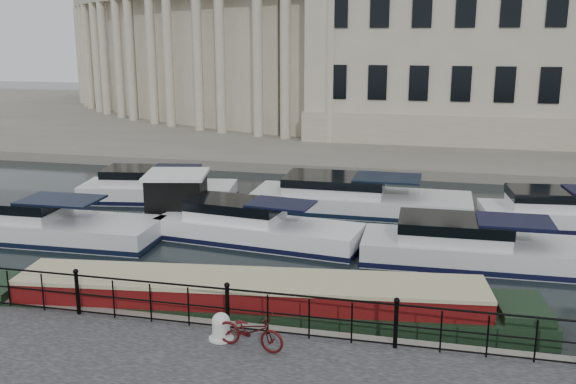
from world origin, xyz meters
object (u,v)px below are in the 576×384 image
object	(u,v)px
bicycle	(250,331)
harbour_hut	(177,201)
mooring_bollard	(221,327)
narrowboat	(249,307)

from	to	relation	value
bicycle	harbour_hut	distance (m)	12.36
mooring_bollard	harbour_hut	bearing A→B (deg)	117.62
bicycle	harbour_hut	world-z (taller)	harbour_hut
bicycle	harbour_hut	bearing A→B (deg)	40.94
bicycle	mooring_bollard	xyz separation A→B (m)	(-0.80, 0.28, -0.13)
narrowboat	harbour_hut	world-z (taller)	harbour_hut
bicycle	narrowboat	world-z (taller)	bicycle
narrowboat	harbour_hut	size ratio (longest dim) A/B	4.15
mooring_bollard	harbour_hut	size ratio (longest dim) A/B	0.17
narrowboat	harbour_hut	bearing A→B (deg)	116.75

